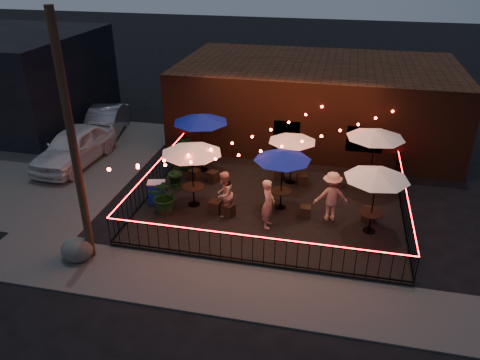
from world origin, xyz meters
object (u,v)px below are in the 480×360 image
object	(u,v)px
cafe_table_1	(200,119)
cafe_table_2	(283,156)
cafe_table_4	(377,175)
boulder	(77,250)
cafe_table_5	(376,134)
utility_pole	(73,146)
cafe_table_0	(191,150)
cafe_table_3	(292,138)
cooler	(157,192)

from	to	relation	value
cafe_table_1	cafe_table_2	xyz separation A→B (m)	(3.97, -2.60, -0.26)
cafe_table_4	boulder	size ratio (longest dim) A/B	2.73
cafe_table_5	boulder	distance (m)	12.13
cafe_table_1	boulder	xyz separation A→B (m)	(-2.15, -7.22, -2.23)
utility_pole	cafe_table_0	world-z (taller)	utility_pole
cafe_table_1	cafe_table_3	xyz separation A→B (m)	(4.07, -0.35, -0.42)
cafe_table_0	utility_pole	bearing A→B (deg)	-122.14
cafe_table_2	cafe_table_5	world-z (taller)	cafe_table_5
boulder	cafe_table_5	bearing A→B (deg)	36.91
cafe_table_4	cafe_table_5	bearing A→B (deg)	88.93
cafe_table_2	cafe_table_4	world-z (taller)	cafe_table_4
utility_pole	cooler	distance (m)	5.11
utility_pole	cafe_table_1	xyz separation A→B (m)	(1.81, 6.93, -1.39)
utility_pole	cafe_table_5	bearing A→B (deg)	36.78
cafe_table_0	cafe_table_5	world-z (taller)	cafe_table_5
cafe_table_5	cafe_table_4	bearing A→B (deg)	-91.07
cafe_table_0	cafe_table_2	bearing A→B (deg)	8.58
cafe_table_0	cafe_table_3	xyz separation A→B (m)	(3.48, 2.76, -0.32)
cafe_table_4	cafe_table_5	distance (m)	3.53
cafe_table_0	cafe_table_2	xyz separation A→B (m)	(3.38, 0.51, -0.17)
cafe_table_0	cafe_table_3	world-z (taller)	cafe_table_0
cafe_table_3	boulder	bearing A→B (deg)	-132.18
cafe_table_1	cafe_table_5	size ratio (longest dim) A/B	0.94
cafe_table_5	cafe_table_1	bearing A→B (deg)	179.60
utility_pole	cafe_table_0	distance (m)	4.74
cafe_table_0	boulder	xyz separation A→B (m)	(-2.74, -4.11, -2.14)
cafe_table_0	cafe_table_1	distance (m)	3.17
cafe_table_2	cafe_table_1	bearing A→B (deg)	146.71
cafe_table_4	cooler	xyz separation A→B (m)	(-8.23, 0.36, -1.81)
cafe_table_0	cooler	size ratio (longest dim) A/B	2.90
cafe_table_0	cafe_table_1	xyz separation A→B (m)	(-0.59, 3.11, 0.09)
cafe_table_4	cafe_table_2	bearing A→B (deg)	163.82
boulder	cafe_table_3	bearing A→B (deg)	47.82
utility_pole	cafe_table_0	xyz separation A→B (m)	(2.40, 3.82, -1.48)
cooler	boulder	world-z (taller)	cooler
cafe_table_3	cooler	xyz separation A→B (m)	(-4.98, -2.87, -1.59)
cafe_table_2	cafe_table_5	distance (m)	4.27
cafe_table_0	cafe_table_2	world-z (taller)	cafe_table_0
cafe_table_5	cooler	size ratio (longest dim) A/B	3.20
utility_pole	cafe_table_3	bearing A→B (deg)	48.20
cafe_table_0	cooler	distance (m)	2.43
cafe_table_4	boulder	world-z (taller)	cafe_table_4
cafe_table_2	cafe_table_0	bearing A→B (deg)	-171.42
cafe_table_2	cafe_table_4	distance (m)	3.50
cafe_table_5	cafe_table_3	bearing A→B (deg)	-174.80
cafe_table_0	cafe_table_3	size ratio (longest dim) A/B	1.00
cooler	boulder	size ratio (longest dim) A/B	0.91
cafe_table_3	cafe_table_1	bearing A→B (deg)	175.02
cafe_table_0	cafe_table_5	xyz separation A→B (m)	(6.80, 3.06, 0.03)
cafe_table_0	boulder	distance (m)	5.38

